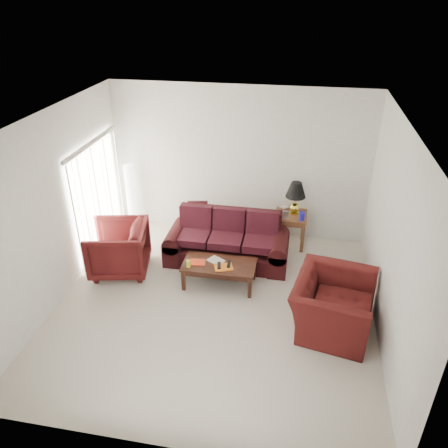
% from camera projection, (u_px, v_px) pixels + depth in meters
% --- Properties ---
extents(floor, '(5.00, 5.00, 0.00)m').
position_uv_depth(floor, '(214.00, 306.00, 7.05)').
color(floor, silver).
rests_on(floor, ground).
extents(blinds, '(0.10, 2.00, 2.16)m').
position_uv_depth(blinds, '(99.00, 199.00, 8.03)').
color(blinds, silver).
rests_on(blinds, ground).
extents(sofa, '(2.27, 1.04, 0.91)m').
position_uv_depth(sofa, '(227.00, 240.00, 7.98)').
color(sofa, black).
rests_on(sofa, ground).
extents(throw_pillow, '(0.42, 0.26, 0.40)m').
position_uv_depth(throw_pillow, '(198.00, 211.00, 8.45)').
color(throw_pillow, black).
rests_on(throw_pillow, sofa).
extents(end_table, '(0.64, 0.64, 0.66)m').
position_uv_depth(end_table, '(290.00, 229.00, 8.56)').
color(end_table, '#52211C').
rests_on(end_table, ground).
extents(table_lamp, '(0.51, 0.51, 0.65)m').
position_uv_depth(table_lamp, '(295.00, 198.00, 8.30)').
color(table_lamp, gold).
rests_on(table_lamp, end_table).
extents(clock, '(0.16, 0.06, 0.16)m').
position_uv_depth(clock, '(284.00, 215.00, 8.24)').
color(clock, silver).
rests_on(clock, end_table).
extents(blue_canister, '(0.14, 0.14, 0.16)m').
position_uv_depth(blue_canister, '(302.00, 216.00, 8.18)').
color(blue_canister, '#19189E').
rests_on(blue_canister, end_table).
extents(picture_frame, '(0.21, 0.22, 0.06)m').
position_uv_depth(picture_frame, '(285.00, 207.00, 8.49)').
color(picture_frame, silver).
rests_on(picture_frame, end_table).
extents(floor_lamp, '(0.31, 0.31, 1.44)m').
position_uv_depth(floor_lamp, '(131.00, 197.00, 8.94)').
color(floor_lamp, white).
rests_on(floor_lamp, ground).
extents(armchair_left, '(1.19, 1.16, 0.91)m').
position_uv_depth(armchair_left, '(119.00, 249.00, 7.71)').
color(armchair_left, '#3F0E0F').
rests_on(armchair_left, ground).
extents(armchair_right, '(1.34, 1.46, 0.83)m').
position_uv_depth(armchair_right, '(333.00, 305.00, 6.44)').
color(armchair_right, '#400F0E').
rests_on(armchair_right, ground).
extents(coffee_table, '(1.36, 0.98, 0.43)m').
position_uv_depth(coffee_table, '(219.00, 274.00, 7.45)').
color(coffee_table, black).
rests_on(coffee_table, ground).
extents(magazine_red, '(0.28, 0.22, 0.02)m').
position_uv_depth(magazine_red, '(197.00, 262.00, 7.36)').
color(magazine_red, red).
rests_on(magazine_red, coffee_table).
extents(magazine_white, '(0.33, 0.30, 0.01)m').
position_uv_depth(magazine_white, '(216.00, 260.00, 7.42)').
color(magazine_white, beige).
rests_on(magazine_white, coffee_table).
extents(magazine_orange, '(0.36, 0.31, 0.02)m').
position_uv_depth(magazine_orange, '(224.00, 267.00, 7.24)').
color(magazine_orange, orange).
rests_on(magazine_orange, coffee_table).
extents(remote_a, '(0.09, 0.20, 0.02)m').
position_uv_depth(remote_a, '(219.00, 265.00, 7.25)').
color(remote_a, black).
rests_on(remote_a, coffee_table).
extents(remote_b, '(0.07, 0.19, 0.02)m').
position_uv_depth(remote_b, '(229.00, 264.00, 7.28)').
color(remote_b, black).
rests_on(remote_b, coffee_table).
extents(yellow_glass, '(0.08, 0.08, 0.12)m').
position_uv_depth(yellow_glass, '(188.00, 264.00, 7.24)').
color(yellow_glass, gold).
rests_on(yellow_glass, coffee_table).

